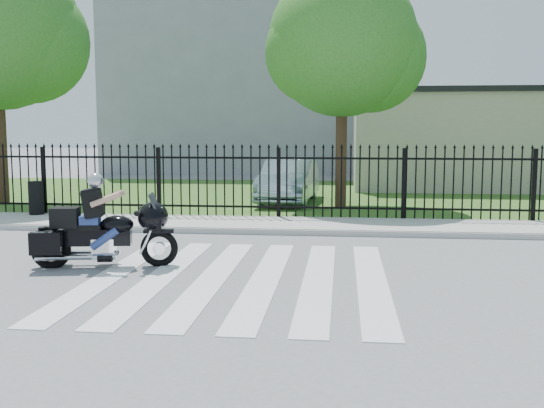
# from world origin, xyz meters

# --- Properties ---
(ground) EXTENTS (120.00, 120.00, 0.00)m
(ground) POSITION_xyz_m (0.00, 0.00, 0.00)
(ground) COLOR slate
(ground) RESTS_ON ground
(crosswalk) EXTENTS (5.00, 5.50, 0.01)m
(crosswalk) POSITION_xyz_m (0.00, 0.00, 0.01)
(crosswalk) COLOR silver
(crosswalk) RESTS_ON ground
(sidewalk) EXTENTS (40.00, 2.00, 0.12)m
(sidewalk) POSITION_xyz_m (0.00, 5.00, 0.06)
(sidewalk) COLOR #ADAAA3
(sidewalk) RESTS_ON ground
(curb) EXTENTS (40.00, 0.12, 0.12)m
(curb) POSITION_xyz_m (0.00, 4.00, 0.06)
(curb) COLOR #ADAAA3
(curb) RESTS_ON ground
(grass_strip) EXTENTS (40.00, 12.00, 0.02)m
(grass_strip) POSITION_xyz_m (0.00, 12.00, 0.01)
(grass_strip) COLOR #29501B
(grass_strip) RESTS_ON ground
(iron_fence) EXTENTS (26.00, 0.04, 1.80)m
(iron_fence) POSITION_xyz_m (0.00, 6.00, 0.90)
(iron_fence) COLOR black
(iron_fence) RESTS_ON ground
(tree_mid) EXTENTS (4.20, 4.20, 6.78)m
(tree_mid) POSITION_xyz_m (1.50, 9.00, 4.67)
(tree_mid) COLOR #382316
(tree_mid) RESTS_ON ground
(building_low) EXTENTS (10.00, 6.00, 3.50)m
(building_low) POSITION_xyz_m (7.00, 16.00, 1.75)
(building_low) COLOR beige
(building_low) RESTS_ON ground
(building_low_roof) EXTENTS (10.20, 6.20, 0.20)m
(building_low_roof) POSITION_xyz_m (7.00, 16.00, 3.60)
(building_low_roof) COLOR black
(building_low_roof) RESTS_ON building_low
(building_tall) EXTENTS (15.00, 10.00, 12.00)m
(building_tall) POSITION_xyz_m (-3.00, 26.00, 6.00)
(building_tall) COLOR #94979D
(building_tall) RESTS_ON ground
(motorcycle_rider) EXTENTS (2.38, 1.05, 1.59)m
(motorcycle_rider) POSITION_xyz_m (-2.39, 0.54, 0.65)
(motorcycle_rider) COLOR black
(motorcycle_rider) RESTS_ON ground
(parked_car) EXTENTS (1.70, 4.14, 1.33)m
(parked_car) POSITION_xyz_m (-0.07, 9.80, 0.69)
(parked_car) COLOR #93ADB9
(parked_car) RESTS_ON grass_strip
(litter_bin) EXTENTS (0.46, 0.46, 0.83)m
(litter_bin) POSITION_xyz_m (-6.08, 5.70, 0.53)
(litter_bin) COLOR black
(litter_bin) RESTS_ON sidewalk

